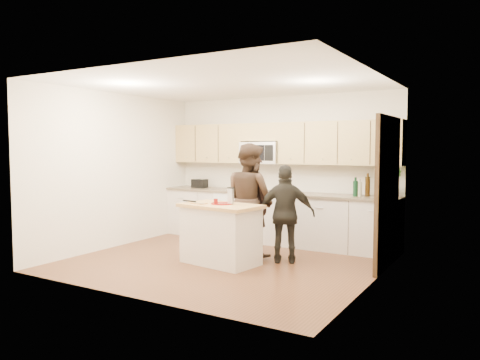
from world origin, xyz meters
The scene contains 21 objects.
floor centered at (0.00, 0.00, 0.00)m, with size 4.50×4.50×0.00m, color brown.
room_shell centered at (0.00, 0.00, 1.73)m, with size 4.52×4.02×2.71m.
back_cabinetry centered at (0.00, 1.69, 0.47)m, with size 4.50×0.66×0.94m.
upper_cabinetry centered at (0.03, 1.83, 1.84)m, with size 4.50×0.33×0.75m.
microwave centered at (-0.31, 1.80, 1.65)m, with size 0.76×0.41×0.40m.
doorway centered at (2.23, 0.90, 1.16)m, with size 0.06×1.25×2.20m.
framed_picture centered at (1.95, 1.98, 1.28)m, with size 0.30×0.03×0.38m.
dish_towel centered at (-0.95, 1.50, 0.80)m, with size 0.34×0.60×0.48m.
island centered at (0.01, -0.12, 0.45)m, with size 1.29×0.86×0.90m.
red_plate centered at (0.02, -0.09, 0.91)m, with size 0.33×0.33×0.02m, color maroon.
box_grater centered at (0.17, -0.08, 1.04)m, with size 0.10×0.06×0.24m.
drink_glass centered at (-0.04, -0.18, 0.94)m, with size 0.06×0.06×0.09m, color maroon.
cutting_board centered at (-0.31, -0.23, 0.91)m, with size 0.24×0.16×0.02m, color tan.
tongs centered at (-0.50, -0.21, 0.93)m, with size 0.26×0.03×0.02m, color black.
knife centered at (-0.25, -0.30, 0.92)m, with size 0.20×0.03×0.01m, color silver.
toaster centered at (-1.65, 1.67, 1.03)m, with size 0.28×0.20×0.18m.
bottle_cluster centered at (1.73, 1.71, 1.11)m, with size 0.52×0.21×0.39m.
orchid centered at (2.10, 1.72, 1.19)m, with size 0.28×0.22×0.50m, color #2E6B2A.
woman_left centered at (0.15, 0.66, 0.82)m, with size 0.60×0.39×1.64m, color black.
woman_center centered at (0.14, 0.55, 0.91)m, with size 0.88×0.69×1.82m, color #302218.
woman_right centered at (0.83, 0.43, 0.74)m, with size 0.87×0.36×1.49m, color black.
Camera 1 is at (3.80, -5.96, 1.75)m, focal length 35.00 mm.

